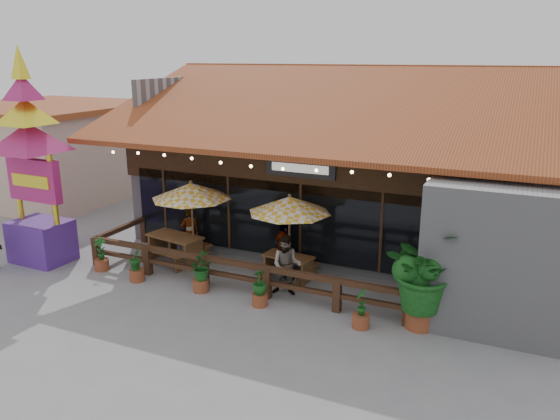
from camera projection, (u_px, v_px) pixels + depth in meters
The scene contains 18 objects.
ground at pixel (291, 294), 15.20m from camera, with size 100.00×100.00×0.00m, color gray.
restaurant_building at pixel (368, 172), 20.28m from camera, with size 15.50×14.73×6.09m.
patio_railing at pixel (216, 264), 15.70m from camera, with size 10.00×2.60×0.92m.
neighbor_building at pixel (51, 149), 25.84m from camera, with size 8.40×8.40×4.22m.
umbrella_left at pixel (191, 191), 16.94m from camera, with size 3.33×3.33×2.68m.
umbrella_right at pixel (290, 205), 15.67m from camera, with size 2.78×2.78×2.59m.
picnic_table_left at pixel (175, 244), 17.46m from camera, with size 2.05×1.85×0.87m.
picnic_table_right at pixel (288, 263), 16.16m from camera, with size 1.63×1.46×0.71m.
thai_sign_tower at pixel (29, 143), 16.62m from camera, with size 2.73×2.73×7.23m.
tropical_plant at pixel (423, 272), 12.93m from camera, with size 2.18×2.31×2.54m.
diner_a at pixel (190, 232), 17.84m from camera, with size 0.60×0.39×1.65m, color #382411.
diner_b at pixel (287, 265), 14.95m from camera, with size 0.84×0.65×1.72m, color #382411.
diner_c at pixel (284, 248), 16.56m from camera, with size 0.90×0.38×1.54m, color #382411.
planter_a at pixel (101, 256), 16.77m from camera, with size 0.43×0.43×1.06m.
planter_b at pixel (136, 265), 15.95m from camera, with size 0.44×0.44×1.07m.
planter_c at pixel (200, 271), 15.21m from camera, with size 0.86×0.82×1.10m.
planter_d at pixel (260, 288), 14.36m from camera, with size 0.55×0.55×1.03m.
planter_e at pixel (361, 311), 13.21m from camera, with size 0.42×0.42×1.04m.
Camera 1 is at (5.50, -12.85, 6.42)m, focal length 35.00 mm.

